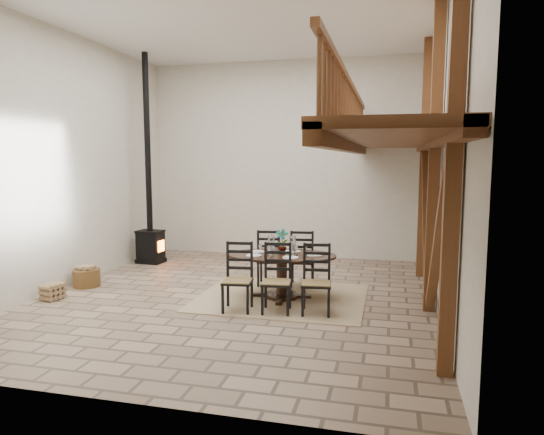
% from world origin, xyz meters
% --- Properties ---
extents(ground, '(8.00, 8.00, 0.00)m').
position_xyz_m(ground, '(0.00, 0.00, 0.00)').
color(ground, tan).
rests_on(ground, ground).
extents(room_shell, '(7.02, 8.02, 5.01)m').
position_xyz_m(room_shell, '(1.19, 0.00, 3.01)').
color(room_shell, silver).
rests_on(room_shell, ground).
extents(rug, '(3.00, 2.50, 0.02)m').
position_xyz_m(rug, '(0.83, 0.12, 0.01)').
color(rug, tan).
rests_on(rug, ground).
extents(dining_table, '(2.10, 2.35, 1.27)m').
position_xyz_m(dining_table, '(0.84, -0.00, 0.44)').
color(dining_table, black).
rests_on(dining_table, ground).
extents(wood_stove, '(0.65, 0.52, 5.00)m').
position_xyz_m(wood_stove, '(-2.96, 2.34, 1.14)').
color(wood_stove, black).
rests_on(wood_stove, ground).
extents(log_basket, '(0.53, 0.53, 0.44)m').
position_xyz_m(log_basket, '(-3.14, -0.01, 0.19)').
color(log_basket, brown).
rests_on(log_basket, ground).
extents(log_stack, '(0.36, 0.44, 0.29)m').
position_xyz_m(log_stack, '(-3.17, -0.95, 0.15)').
color(log_stack, tan).
rests_on(log_stack, ground).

